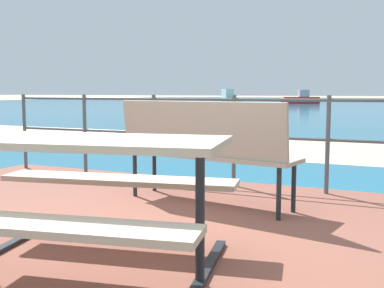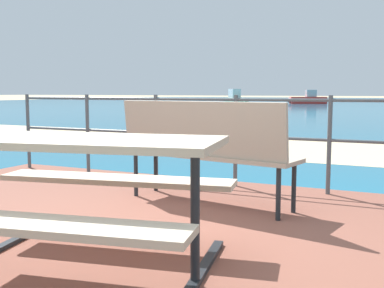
% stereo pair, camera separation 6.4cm
% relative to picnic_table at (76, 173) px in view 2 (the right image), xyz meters
% --- Properties ---
extents(ground_plane, '(240.00, 240.00, 0.00)m').
position_rel_picnic_table_xyz_m(ground_plane, '(-0.04, 0.35, -0.63)').
color(ground_plane, tan).
extents(patio_paving, '(6.40, 5.20, 0.06)m').
position_rel_picnic_table_xyz_m(patio_paving, '(-0.04, 0.35, -0.60)').
color(patio_paving, brown).
rests_on(patio_paving, ground).
extents(beach_strip, '(54.05, 4.70, 0.01)m').
position_rel_picnic_table_xyz_m(beach_strip, '(-0.04, 7.01, -0.63)').
color(beach_strip, beige).
rests_on(beach_strip, ground).
extents(picnic_table, '(1.82, 1.62, 0.77)m').
position_rel_picnic_table_xyz_m(picnic_table, '(0.00, 0.00, 0.00)').
color(picnic_table, '#BCAD93').
rests_on(picnic_table, patio_paving).
extents(park_bench, '(1.73, 0.72, 0.94)m').
position_rel_picnic_table_xyz_m(park_bench, '(0.00, 1.75, -0.01)').
color(park_bench, tan).
rests_on(park_bench, patio_paving).
extents(railing_fence, '(5.94, 0.04, 0.99)m').
position_rel_picnic_table_xyz_m(railing_fence, '(-0.04, 2.71, 0.04)').
color(railing_fence, '#4C5156').
rests_on(railing_fence, patio_paving).
extents(boat_near, '(3.58, 4.67, 1.32)m').
position_rel_picnic_table_xyz_m(boat_near, '(-12.36, 36.96, -0.19)').
color(boat_near, '#338466').
rests_on(boat_near, sea_water).
extents(boat_far, '(3.68, 2.30, 1.23)m').
position_rel_picnic_table_xyz_m(boat_far, '(-6.82, 40.51, -0.21)').
color(boat_far, red).
rests_on(boat_far, sea_water).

